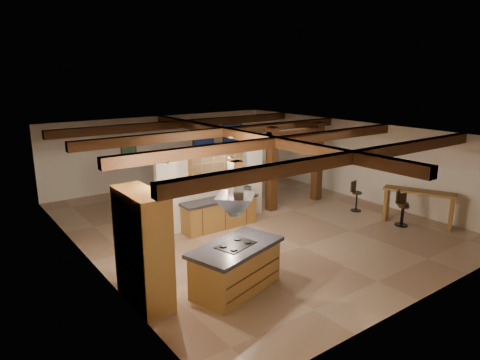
# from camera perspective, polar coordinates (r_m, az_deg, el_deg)

# --- Properties ---
(ground) EXTENTS (12.00, 12.00, 0.00)m
(ground) POSITION_cam_1_polar(r_m,az_deg,el_deg) (13.78, 1.05, -5.60)
(ground) COLOR tan
(ground) RESTS_ON ground
(room_walls) EXTENTS (12.00, 12.00, 12.00)m
(room_walls) POSITION_cam_1_polar(r_m,az_deg,el_deg) (13.28, 1.08, 1.64)
(room_walls) COLOR white
(room_walls) RESTS_ON ground
(ceiling_beams) EXTENTS (10.00, 12.00, 0.28)m
(ceiling_beams) POSITION_cam_1_polar(r_m,az_deg,el_deg) (13.10, 1.10, 5.82)
(ceiling_beams) COLOR #432010
(ceiling_beams) RESTS_ON room_walls
(timber_posts) EXTENTS (2.50, 0.30, 2.90)m
(timber_posts) POSITION_cam_1_polar(r_m,az_deg,el_deg) (15.25, 7.45, 3.11)
(timber_posts) COLOR #432010
(timber_posts) RESTS_ON ground
(partition_wall) EXTENTS (3.80, 0.18, 2.20)m
(partition_wall) POSITION_cam_1_polar(r_m,az_deg,el_deg) (13.29, -3.67, -1.41)
(partition_wall) COLOR white
(partition_wall) RESTS_ON ground
(pantry_cabinet) EXTENTS (0.67, 1.60, 2.40)m
(pantry_cabinet) POSITION_cam_1_polar(r_m,az_deg,el_deg) (9.05, -12.81, -8.79)
(pantry_cabinet) COLOR olive
(pantry_cabinet) RESTS_ON ground
(back_counter) EXTENTS (2.50, 0.66, 0.94)m
(back_counter) POSITION_cam_1_polar(r_m,az_deg,el_deg) (13.17, -2.71, -4.40)
(back_counter) COLOR olive
(back_counter) RESTS_ON ground
(upper_display_cabinet) EXTENTS (1.80, 0.36, 0.95)m
(upper_display_cabinet) POSITION_cam_1_polar(r_m,az_deg,el_deg) (12.96, -3.28, 1.61)
(upper_display_cabinet) COLOR olive
(upper_display_cabinet) RESTS_ON partition_wall
(range_hood) EXTENTS (1.10, 1.10, 1.40)m
(range_hood) POSITION_cam_1_polar(r_m,az_deg,el_deg) (9.08, -0.58, -4.39)
(range_hood) COLOR silver
(range_hood) RESTS_ON room_walls
(back_windows) EXTENTS (2.70, 0.07, 1.70)m
(back_windows) POSITION_cam_1_polar(r_m,az_deg,el_deg) (19.69, -2.89, 4.95)
(back_windows) COLOR #432010
(back_windows) RESTS_ON room_walls
(framed_art) EXTENTS (0.65, 0.05, 0.85)m
(framed_art) POSITION_cam_1_polar(r_m,az_deg,el_deg) (17.70, -14.64, 4.10)
(framed_art) COLOR #432010
(framed_art) RESTS_ON room_walls
(recessed_cans) EXTENTS (3.16, 2.46, 0.03)m
(recessed_cans) POSITION_cam_1_polar(r_m,az_deg,el_deg) (10.09, -3.73, 3.87)
(recessed_cans) COLOR silver
(recessed_cans) RESTS_ON room_walls
(kitchen_island) EXTENTS (2.37, 1.68, 1.06)m
(kitchen_island) POSITION_cam_1_polar(r_m,az_deg,el_deg) (9.55, -0.56, -11.51)
(kitchen_island) COLOR olive
(kitchen_island) RESTS_ON ground
(dining_table) EXTENTS (1.67, 1.01, 0.57)m
(dining_table) POSITION_cam_1_polar(r_m,az_deg,el_deg) (15.73, -4.81, -2.03)
(dining_table) COLOR #3F1C0F
(dining_table) RESTS_ON ground
(sofa) EXTENTS (1.97, 1.02, 0.55)m
(sofa) POSITION_cam_1_polar(r_m,az_deg,el_deg) (19.31, -3.34, 1.05)
(sofa) COLOR black
(sofa) RESTS_ON ground
(microwave) EXTENTS (0.49, 0.39, 0.24)m
(microwave) POSITION_cam_1_polar(r_m,az_deg,el_deg) (13.48, 0.43, -1.33)
(microwave) COLOR #AFAFB3
(microwave) RESTS_ON back_counter
(bar_counter) EXTENTS (1.34, 2.15, 1.11)m
(bar_counter) POSITION_cam_1_polar(r_m,az_deg,el_deg) (14.46, 22.69, -2.67)
(bar_counter) COLOR olive
(bar_counter) RESTS_ON ground
(side_table) EXTENTS (0.58, 0.58, 0.58)m
(side_table) POSITION_cam_1_polar(r_m,az_deg,el_deg) (20.43, 1.31, 1.84)
(side_table) COLOR #432010
(side_table) RESTS_ON ground
(table_lamp) EXTENTS (0.30, 0.30, 0.35)m
(table_lamp) POSITION_cam_1_polar(r_m,az_deg,el_deg) (20.32, 1.32, 3.32)
(table_lamp) COLOR black
(table_lamp) RESTS_ON side_table
(bar_stool_a) EXTENTS (0.38, 0.39, 1.02)m
(bar_stool_a) POSITION_cam_1_polar(r_m,az_deg,el_deg) (14.24, 20.89, -3.73)
(bar_stool_a) COLOR black
(bar_stool_a) RESTS_ON ground
(bar_stool_b) EXTENTS (0.40, 0.42, 1.11)m
(bar_stool_b) POSITION_cam_1_polar(r_m,az_deg,el_deg) (14.25, 20.68, -3.50)
(bar_stool_b) COLOR black
(bar_stool_b) RESTS_ON ground
(bar_stool_c) EXTENTS (0.36, 0.37, 1.03)m
(bar_stool_c) POSITION_cam_1_polar(r_m,az_deg,el_deg) (15.24, 15.19, -2.08)
(bar_stool_c) COLOR black
(bar_stool_c) RESTS_ON ground
(dining_chairs) EXTENTS (2.09, 2.09, 1.22)m
(dining_chairs) POSITION_cam_1_polar(r_m,az_deg,el_deg) (15.64, -4.84, -0.84)
(dining_chairs) COLOR #432010
(dining_chairs) RESTS_ON ground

